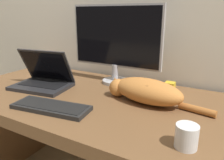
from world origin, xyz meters
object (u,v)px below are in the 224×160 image
object	(u,v)px
laptop	(43,80)
external_keyboard	(51,107)
coffee_mug	(187,136)
monitor	(115,41)
cat	(145,90)

from	to	relation	value
laptop	external_keyboard	distance (m)	0.35
laptop	coffee_mug	xyz separation A→B (m)	(0.87, -0.22, -0.00)
monitor	external_keyboard	distance (m)	0.56
cat	coffee_mug	world-z (taller)	cat
monitor	coffee_mug	xyz separation A→B (m)	(0.54, -0.50, -0.23)
external_keyboard	laptop	bearing A→B (deg)	133.30
monitor	coffee_mug	size ratio (longest dim) A/B	7.23
cat	laptop	bearing A→B (deg)	-163.17
cat	monitor	bearing A→B (deg)	153.27
laptop	monitor	bearing A→B (deg)	31.94
cat	coffee_mug	distance (m)	0.40
monitor	cat	distance (m)	0.40
external_keyboard	coffee_mug	bearing A→B (deg)	-8.49
monitor	external_keyboard	bearing A→B (deg)	-97.72
monitor	external_keyboard	size ratio (longest dim) A/B	1.53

